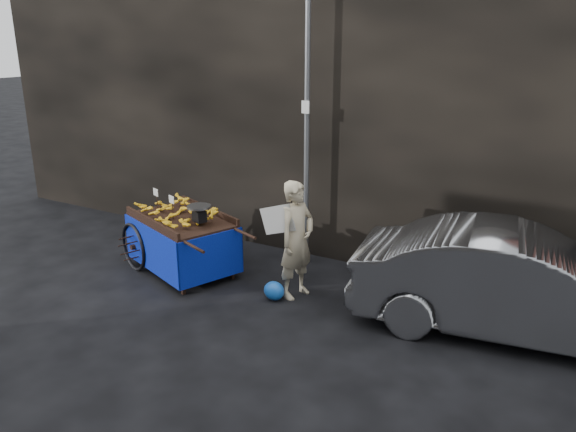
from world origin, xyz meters
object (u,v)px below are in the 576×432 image
Objects in this scene: banana_cart at (180,223)px; plastic_bag at (274,291)px; vendor at (297,240)px; parked_car at (519,284)px.

banana_cart reaches higher than plastic_bag.
vendor is at bearing 24.22° from banana_cart.
banana_cart is at bearing 174.23° from plastic_bag.
plastic_bag is 0.08× the size of parked_car.
vendor reaches higher than banana_cart.
banana_cart is at bearing 106.45° from vendor.
vendor is 2.77m from parked_car.
banana_cart is at bearing 87.49° from parked_car.
vendor is (1.91, 0.10, 0.06)m from banana_cart.
plastic_bag is (-0.18, -0.28, -0.67)m from vendor.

